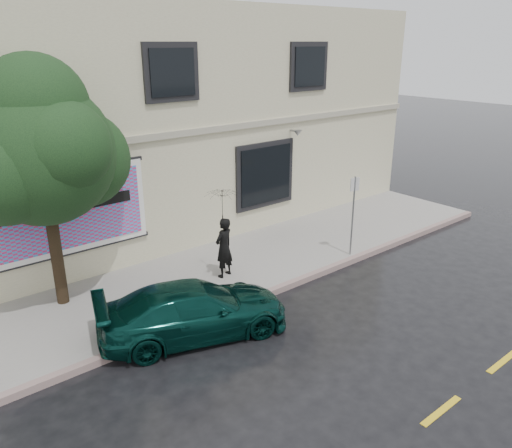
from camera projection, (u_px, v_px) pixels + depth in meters
ground at (299, 326)px, 11.08m from camera, size 90.00×90.00×0.00m
sidewalk at (215, 274)px, 13.41m from camera, size 20.00×3.50×0.15m
curb at (256, 298)px, 12.14m from camera, size 20.00×0.18×0.16m
road_marking at (441, 411)px, 8.53m from camera, size 19.00×0.12×0.01m
building at (112, 121)px, 16.40m from camera, size 20.00×8.12×7.00m
billboard at (64, 213)px, 12.04m from camera, size 4.30×0.16×2.20m
car at (194, 310)px, 10.58m from camera, size 4.37×2.91×1.17m
pedestrian at (224, 248)px, 12.86m from camera, size 0.66×0.52×1.60m
umbrella at (223, 205)px, 12.46m from camera, size 0.97×0.97×0.70m
street_tree at (41, 154)px, 10.60m from camera, size 3.11×3.11×5.12m
sign_pole at (353, 208)px, 13.97m from camera, size 0.28×0.09×2.32m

